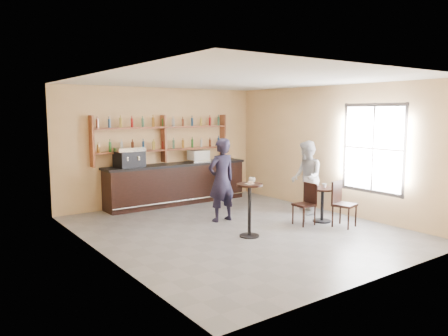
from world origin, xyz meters
TOP-DOWN VIEW (x-y plane):
  - floor at (0.00, 0.00)m, footprint 7.00×7.00m
  - ceiling at (0.00, 0.00)m, footprint 7.00×7.00m
  - wall_back at (0.00, 3.50)m, footprint 7.00×0.00m
  - wall_front at (0.00, -3.50)m, footprint 7.00×0.00m
  - wall_left at (-3.00, 0.00)m, footprint 0.00×7.00m
  - wall_right at (3.00, 0.00)m, footprint 0.00×7.00m
  - window_pane at (2.99, -1.20)m, footprint 0.00×2.00m
  - window_frame at (2.99, -1.20)m, footprint 0.04×1.70m
  - shelf_unit at (0.00, 3.37)m, footprint 4.00×0.26m
  - liquor_bottles at (0.00, 3.37)m, footprint 3.68×0.10m
  - bar_counter at (0.27, 3.15)m, footprint 4.16×0.81m
  - espresso_machine at (-1.11, 3.15)m, footprint 0.78×0.57m
  - pastry_case at (0.99, 3.15)m, footprint 0.58×0.48m
  - pedestal_table at (-0.14, -0.57)m, footprint 0.61×0.61m
  - napkin at (-0.14, -0.57)m, footprint 0.16×0.16m
  - donut at (-0.13, -0.58)m, footprint 0.13×0.13m
  - cup_pedestal at (-0.00, -0.47)m, footprint 0.17×0.17m
  - man_main at (0.14, 0.82)m, footprint 0.71×0.47m
  - cafe_table at (2.01, -0.60)m, footprint 0.65×0.65m
  - cup_cafe at (2.06, -0.60)m, footprint 0.11×0.11m
  - chair_west at (1.46, -0.55)m, footprint 0.43×0.43m
  - chair_south at (2.06, -1.20)m, footprint 0.53×0.53m
  - patron_second at (2.29, 0.19)m, footprint 1.08×1.13m

SIDE VIEW (x-z plane):
  - floor at x=0.00m, z-range 0.00..0.00m
  - cafe_table at x=2.01m, z-range 0.00..0.80m
  - chair_west at x=1.46m, z-range 0.00..0.94m
  - chair_south at x=2.06m, z-range 0.00..1.02m
  - pedestal_table at x=-0.14m, z-range 0.00..1.10m
  - bar_counter at x=0.27m, z-range 0.00..1.13m
  - cup_cafe at x=2.06m, z-range 0.80..0.89m
  - patron_second at x=2.29m, z-range 0.00..1.84m
  - man_main at x=0.14m, z-range 0.00..1.94m
  - napkin at x=-0.14m, z-range 1.10..1.10m
  - donut at x=-0.13m, z-range 1.10..1.14m
  - cup_pedestal at x=0.00m, z-range 1.10..1.20m
  - pastry_case at x=0.99m, z-range 1.13..1.45m
  - espresso_machine at x=-1.11m, z-range 1.13..1.64m
  - wall_back at x=0.00m, z-range -1.90..5.10m
  - wall_front at x=0.00m, z-range -1.90..5.10m
  - wall_left at x=-3.00m, z-range -1.90..5.10m
  - wall_right at x=3.00m, z-range -1.90..5.10m
  - window_frame at x=2.99m, z-range 0.65..2.75m
  - window_pane at x=2.99m, z-range 0.70..2.70m
  - shelf_unit at x=0.00m, z-range 1.11..2.51m
  - liquor_bottles at x=0.00m, z-range 1.48..2.48m
  - ceiling at x=0.00m, z-range 3.20..3.20m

